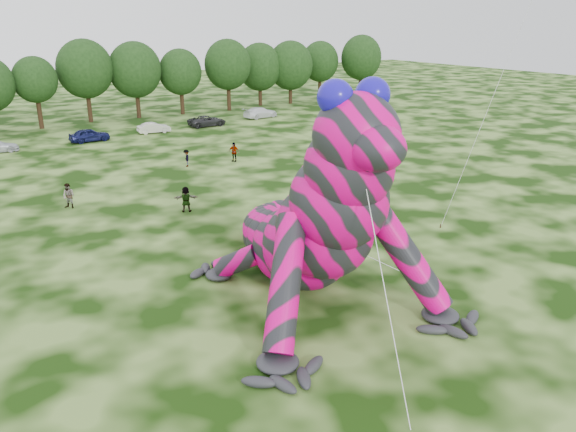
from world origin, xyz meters
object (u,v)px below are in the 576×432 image
Objects in this scene: spectator_1 at (69,196)px; tree_16 at (320,70)px; car_4 at (89,135)px; spectator_3 at (234,152)px; tree_12 at (181,82)px; tree_14 at (260,74)px; car_7 at (260,113)px; tree_9 at (37,93)px; tree_17 at (361,67)px; inflatable_gecko at (293,179)px; car_6 at (207,121)px; tree_10 at (86,81)px; tree_15 at (290,72)px; tree_11 at (136,80)px; spectator_2 at (186,158)px; car_5 at (154,128)px; tree_13 at (228,75)px; spectator_5 at (186,199)px.

tree_16 is at bearing 84.52° from spectator_1.
spectator_3 reaches higher than car_4.
tree_14 reaches higher than tree_12.
car_7 is at bearing 87.38° from spectator_1.
tree_9 reaches higher than spectator_3.
tree_14 is 18.61m from tree_17.
inflatable_gecko is 4.54× the size of car_6.
tree_12 is 13.49m from tree_14.
tree_17 is 64.82m from spectator_1.
tree_10 is 1.02× the size of tree_17.
tree_17 reaches higher than tree_15.
tree_11 is 1.07× the size of tree_14.
tree_10 is at bearing 47.21° from car_6.
spectator_2 is (-25.22, -28.62, -3.91)m from tree_14.
spectator_2 reaches higher than car_5.
tree_17 reaches higher than car_4.
tree_17 reaches higher than tree_12.
tree_13 is 5.51× the size of spectator_1.
spectator_5 is at bearing -136.00° from tree_16.
tree_10 reaches higher than tree_12.
car_4 is (-9.93, -12.02, -4.30)m from tree_11.
tree_16 is at bearing 95.86° from spectator_3.
tree_13 is (26.07, -0.22, 0.72)m from tree_9.
spectator_2 is at bearing -101.15° from tree_11.
tree_15 is 7.16m from tree_16.
tree_15 reaches higher than car_5.
spectator_1 is (-17.51, -34.46, -4.12)m from tree_11.
tree_14 is (30.34, 53.51, -0.74)m from inflatable_gecko.
car_7 is at bearing -49.72° from tree_12.
tree_14 is 38.35m from spectator_2.
tree_15 is (18.46, 0.03, 0.33)m from tree_12.
spectator_2 is at bearing -75.24° from tree_9.
car_7 is 3.18× the size of spectator_2.
spectator_2 reaches higher than car_6.
tree_11 is 5.48× the size of spectator_1.
tree_13 reaches higher than spectator_5.
tree_14 is 50.74m from spectator_5.
tree_9 is 20.65m from car_6.
inflatable_gecko reaches higher than tree_11.
spectator_5 is (-42.49, -41.03, -3.77)m from tree_16.
spectator_2 is 0.85× the size of spectator_3.
tree_11 is 38.19m from tree_17.
tree_12 is (6.23, -0.46, -0.55)m from tree_11.
inflatable_gecko is 70.93m from tree_17.
tree_15 is 53.21m from spectator_5.
car_7 is 2.72× the size of spectator_5.
tree_17 is (48.83, 51.45, -0.29)m from inflatable_gecko.
tree_15 is at bearing -61.98° from car_5.
tree_11 is at bearing 26.48° from car_6.
tree_15 reaches higher than tree_12.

